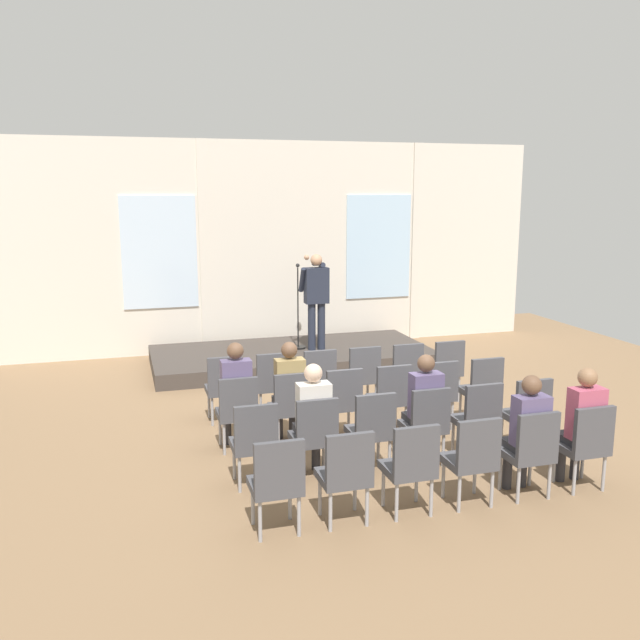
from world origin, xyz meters
The scene contains 35 objects.
ground_plane centered at (0.00, 0.00, 0.00)m, with size 14.21×14.21×0.00m, color #846647.
rear_partition centered at (0.02, 5.29, 2.02)m, with size 10.93×0.14×4.04m.
stage_platform centered at (0.00, 3.88, 0.13)m, with size 4.96×2.22×0.26m, color #3F3833.
speaker centered at (0.43, 3.78, 1.27)m, with size 0.50×0.69×1.73m.
mic_stand centered at (0.14, 3.95, 0.60)m, with size 0.28×0.28×1.55m.
chair_r0_c0 centered at (-1.65, 1.07, 0.53)m, with size 0.46×0.44×0.94m.
chair_r0_c1 centered at (-0.99, 1.07, 0.53)m, with size 0.46×0.44×0.94m.
chair_r0_c2 centered at (-0.33, 1.07, 0.53)m, with size 0.46×0.44×0.94m.
chair_r0_c3 centered at (0.33, 1.07, 0.53)m, with size 0.46×0.44×0.94m.
chair_r0_c4 centered at (0.99, 1.07, 0.53)m, with size 0.46×0.44×0.94m.
chair_r0_c5 centered at (1.65, 1.07, 0.53)m, with size 0.46×0.44×0.94m.
chair_r1_c0 centered at (-1.65, 0.02, 0.53)m, with size 0.46×0.44×0.94m.
audience_r1_c0 centered at (-1.65, 0.10, 0.74)m, with size 0.36×0.39×1.33m.
chair_r1_c1 centered at (-0.99, 0.02, 0.53)m, with size 0.46×0.44×0.94m.
audience_r1_c1 centered at (-0.99, 0.10, 0.72)m, with size 0.36×0.39×1.30m.
chair_r1_c2 centered at (-0.33, 0.02, 0.53)m, with size 0.46×0.44×0.94m.
chair_r1_c3 centered at (0.33, 0.02, 0.53)m, with size 0.46×0.44×0.94m.
chair_r1_c4 centered at (0.99, 0.02, 0.53)m, with size 0.46×0.44×0.94m.
chair_r1_c5 centered at (1.65, 0.02, 0.53)m, with size 0.46×0.44×0.94m.
chair_r2_c0 centered at (-1.65, -1.04, 0.53)m, with size 0.46×0.44×0.94m.
chair_r2_c1 centered at (-0.99, -1.04, 0.53)m, with size 0.46×0.44×0.94m.
audience_r2_c1 centered at (-0.99, -0.96, 0.72)m, with size 0.36×0.39×1.29m.
chair_r2_c2 centered at (-0.33, -1.04, 0.53)m, with size 0.46×0.44×0.94m.
chair_r2_c3 centered at (0.33, -1.04, 0.53)m, with size 0.46×0.44×0.94m.
audience_r2_c3 centered at (0.33, -0.96, 0.72)m, with size 0.36×0.39×1.30m.
chair_r2_c4 centered at (0.99, -1.04, 0.53)m, with size 0.46×0.44×0.94m.
chair_r2_c5 centered at (1.65, -1.04, 0.53)m, with size 0.46×0.44×0.94m.
chair_r3_c0 centered at (-1.65, -2.10, 0.53)m, with size 0.46×0.44×0.94m.
chair_r3_c1 centered at (-0.99, -2.10, 0.53)m, with size 0.46×0.44×0.94m.
chair_r3_c2 centered at (-0.33, -2.10, 0.53)m, with size 0.46×0.44×0.94m.
chair_r3_c3 centered at (0.33, -2.10, 0.53)m, with size 0.46×0.44×0.94m.
chair_r3_c4 centered at (0.99, -2.10, 0.53)m, with size 0.46×0.44×0.94m.
audience_r3_c4 centered at (0.99, -2.01, 0.72)m, with size 0.36×0.39×1.29m.
chair_r3_c5 centered at (1.65, -2.10, 0.53)m, with size 0.46×0.44×0.94m.
audience_r3_c5 centered at (1.65, -2.01, 0.73)m, with size 0.36×0.39×1.31m.
Camera 1 is at (-2.91, -7.71, 3.12)m, focal length 37.99 mm.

